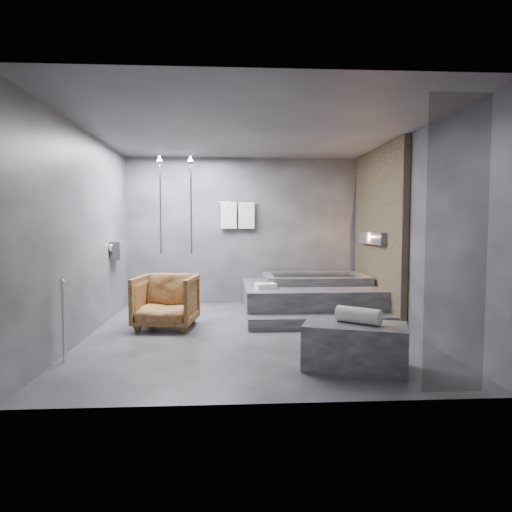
{
  "coord_description": "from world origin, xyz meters",
  "views": [
    {
      "loc": [
        -0.33,
        -6.29,
        1.53
      ],
      "look_at": [
        0.07,
        0.3,
        1.07
      ],
      "focal_mm": 32.0,
      "sensor_mm": 36.0,
      "label": 1
    }
  ],
  "objects": [
    {
      "name": "deck_towel",
      "position": [
        0.27,
        0.94,
        0.54
      ],
      "size": [
        0.36,
        0.29,
        0.08
      ],
      "primitive_type": "cube",
      "rotation": [
        0.0,
        0.0,
        0.19
      ],
      "color": "white",
      "rests_on": "tub_deck"
    },
    {
      "name": "rolled_towel",
      "position": [
        1.05,
        -1.57,
        0.56
      ],
      "size": [
        0.48,
        0.43,
        0.17
      ],
      "primitive_type": "cylinder",
      "rotation": [
        0.0,
        1.57,
        -0.67
      ],
      "color": "white",
      "rests_on": "concrete_bench"
    },
    {
      "name": "driftwood_chair",
      "position": [
        -1.25,
        0.45,
        0.39
      ],
      "size": [
        0.96,
        0.98,
        0.79
      ],
      "primitive_type": "imported",
      "rotation": [
        0.0,
        0.0,
        -0.14
      ],
      "color": "#492B12",
      "rests_on": "ground"
    },
    {
      "name": "tub_deck",
      "position": [
        1.05,
        1.45,
        0.25
      ],
      "size": [
        2.2,
        2.0,
        0.5
      ],
      "primitive_type": "cube",
      "color": "#313133",
      "rests_on": "ground"
    },
    {
      "name": "tub_step",
      "position": [
        1.05,
        0.27,
        0.09
      ],
      "size": [
        2.2,
        0.36,
        0.18
      ],
      "primitive_type": "cube",
      "color": "#313133",
      "rests_on": "ground"
    },
    {
      "name": "concrete_bench",
      "position": [
        1.01,
        -1.6,
        0.24
      ],
      "size": [
        1.2,
        0.9,
        0.48
      ],
      "primitive_type": "cube",
      "rotation": [
        0.0,
        0.0,
        -0.34
      ],
      "color": "#38383B",
      "rests_on": "ground"
    },
    {
      "name": "room",
      "position": [
        0.4,
        0.24,
        1.73
      ],
      "size": [
        5.0,
        5.04,
        2.82
      ],
      "color": "#2C2C2E",
      "rests_on": "ground"
    }
  ]
}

